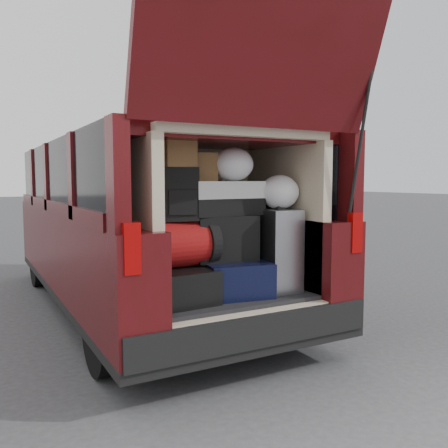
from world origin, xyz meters
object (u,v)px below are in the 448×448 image
Objects in this scene: black_hardshell at (175,284)px; red_duffel at (179,244)px; silver_roller at (274,249)px; black_soft_case at (224,238)px; backpack at (178,194)px; twotone_duffel at (224,198)px; navy_hardshell at (232,276)px.

black_hardshell is 0.29m from red_duffel.
black_soft_case is (-0.41, 0.08, 0.11)m from silver_roller.
black_hardshell is 1.27× the size of black_soft_case.
black_hardshell is at bearing 179.18° from backpack.
backpack reaches higher than twotone_duffel.
backpack reaches higher than navy_hardshell.
black_hardshell is 0.47m from navy_hardshell.
twotone_duffel is at bearing 2.95° from black_hardshell.
twotone_duffel is at bearing 66.11° from black_soft_case.
twotone_duffel is (0.01, 0.03, 0.30)m from black_soft_case.
navy_hardshell is 0.60m from twotone_duffel.
black_soft_case is at bearing -121.40° from twotone_duffel.
red_duffel is at bearing -174.92° from twotone_duffel.
navy_hardshell is (0.47, -0.00, 0.01)m from black_hardshell.
silver_roller reaches higher than red_duffel.
twotone_duffel reaches higher than navy_hardshell.
black_soft_case is 0.30m from twotone_duffel.
black_hardshell is 0.95× the size of silver_roller.
twotone_duffel is (0.39, 0.05, -0.04)m from backpack.
silver_roller is at bearing 0.69° from navy_hardshell.
black_soft_case is (-0.06, 0.02, 0.30)m from navy_hardshell.
silver_roller is (0.82, -0.05, 0.20)m from black_hardshell.
red_duffel is (-0.43, 0.00, 0.28)m from navy_hardshell.
navy_hardshell is at bearing -5.74° from red_duffel.
black_hardshell is at bearing -170.68° from navy_hardshell.
navy_hardshell is 0.30m from black_soft_case.
backpack is (0.03, -0.01, 0.64)m from black_hardshell.
silver_roller is 0.58m from twotone_duffel.
navy_hardshell is 1.54× the size of backpack.
red_duffel is 1.35× the size of backpack.
twotone_duffel reaches higher than red_duffel.
red_duffel is 0.36m from backpack.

